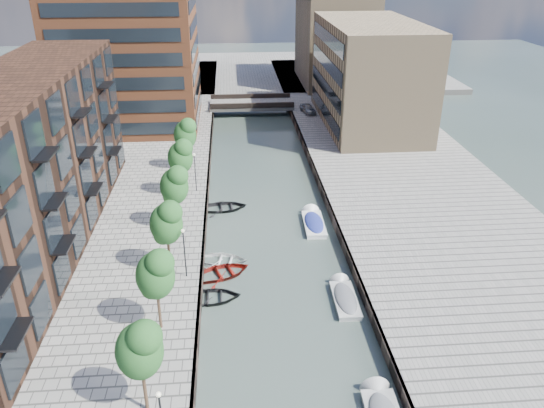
{
  "coord_description": "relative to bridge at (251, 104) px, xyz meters",
  "views": [
    {
      "loc": [
        -3.36,
        -10.8,
        23.93
      ],
      "look_at": [
        0.0,
        31.06,
        3.5
      ],
      "focal_mm": 35.0,
      "sensor_mm": 36.0,
      "label": 1
    }
  ],
  "objects": [
    {
      "name": "tree_5",
      "position": [
        -8.5,
        -33.0,
        3.92
      ],
      "size": [
        2.5,
        2.5,
        5.95
      ],
      "color": "#382619",
      "rests_on": "quay_left"
    },
    {
      "name": "tree_6",
      "position": [
        -8.5,
        -26.0,
        3.92
      ],
      "size": [
        2.5,
        2.5,
        5.95
      ],
      "color": "#382619",
      "rests_on": "quay_left"
    },
    {
      "name": "sloop_2",
      "position": [
        -4.48,
        -46.6,
        -1.39
      ],
      "size": [
        5.56,
        4.8,
        0.97
      ],
      "primitive_type": "imported",
      "rotation": [
        0.0,
        0.0,
        1.94
      ],
      "color": "maroon",
      "rests_on": "ground"
    },
    {
      "name": "apartment_block",
      "position": [
        -20.0,
        -42.0,
        6.61
      ],
      "size": [
        8.0,
        38.0,
        14.0
      ],
      "primitive_type": "cube",
      "color": "black",
      "rests_on": "quay_left"
    },
    {
      "name": "sloop_1",
      "position": [
        -5.28,
        -49.86,
        -1.39
      ],
      "size": [
        4.58,
        3.35,
        0.93
      ],
      "primitive_type": "imported",
      "rotation": [
        0.0,
        0.0,
        1.61
      ],
      "color": "black",
      "rests_on": "ground"
    },
    {
      "name": "tree_1",
      "position": [
        -8.5,
        -61.0,
        3.92
      ],
      "size": [
        2.5,
        2.5,
        5.95
      ],
      "color": "#382619",
      "rests_on": "quay_left"
    },
    {
      "name": "sloop_4",
      "position": [
        -4.36,
        -34.64,
        -1.39
      ],
      "size": [
        5.04,
        3.85,
        0.97
      ],
      "primitive_type": "imported",
      "rotation": [
        0.0,
        0.0,
        1.68
      ],
      "color": "black",
      "rests_on": "ground"
    },
    {
      "name": "sloop_3",
      "position": [
        -4.46,
        -44.58,
        -1.39
      ],
      "size": [
        4.53,
        3.54,
        0.86
      ],
      "primitive_type": "imported",
      "rotation": [
        0.0,
        0.0,
        1.42
      ],
      "color": "silver",
      "rests_on": "ground"
    },
    {
      "name": "far_closure",
      "position": [
        0.0,
        28.0,
        -0.89
      ],
      "size": [
        80.0,
        40.0,
        1.0
      ],
      "primitive_type": "cube",
      "color": "gray",
      "rests_on": "ground"
    },
    {
      "name": "lamp_2",
      "position": [
        -7.2,
        -32.0,
        2.12
      ],
      "size": [
        0.24,
        0.24,
        4.12
      ],
      "color": "black",
      "rests_on": "quay_left"
    },
    {
      "name": "quay_wall_left",
      "position": [
        -6.1,
        -32.0,
        -0.89
      ],
      "size": [
        0.25,
        140.0,
        1.0
      ],
      "primitive_type": "cube",
      "color": "#332823",
      "rests_on": "ground"
    },
    {
      "name": "motorboat_3",
      "position": [
        4.16,
        -38.49,
        -1.17
      ],
      "size": [
        2.03,
        5.45,
        1.8
      ],
      "color": "white",
      "rests_on": "ground"
    },
    {
      "name": "car",
      "position": [
        8.45,
        -4.44,
        0.28
      ],
      "size": [
        2.4,
        4.21,
        1.35
      ],
      "primitive_type": "imported",
      "rotation": [
        0.0,
        0.0,
        0.21
      ],
      "color": "gray",
      "rests_on": "quay_right"
    },
    {
      "name": "tower",
      "position": [
        -17.0,
        -7.0,
        14.61
      ],
      "size": [
        18.0,
        18.0,
        30.0
      ],
      "primitive_type": "cube",
      "color": "brown",
      "rests_on": "quay_left"
    },
    {
      "name": "quay_wall_right",
      "position": [
        6.1,
        -32.0,
        -0.89
      ],
      "size": [
        0.25,
        140.0,
        1.0
      ],
      "primitive_type": "cube",
      "color": "#332823",
      "rests_on": "ground"
    },
    {
      "name": "tree_2",
      "position": [
        -8.5,
        -54.0,
        3.92
      ],
      "size": [
        2.5,
        2.5,
        5.95
      ],
      "color": "#382619",
      "rests_on": "quay_left"
    },
    {
      "name": "quay_right",
      "position": [
        16.0,
        -32.0,
        -0.89
      ],
      "size": [
        20.0,
        140.0,
        1.0
      ],
      "primitive_type": "cube",
      "color": "gray",
      "rests_on": "ground"
    },
    {
      "name": "water",
      "position": [
        0.0,
        -32.0,
        -1.39
      ],
      "size": [
        300.0,
        300.0,
        0.0
      ],
      "primitive_type": "plane",
      "color": "#38473F",
      "rests_on": "ground"
    },
    {
      "name": "motorboat_4",
      "position": [
        4.67,
        -50.57,
        -1.19
      ],
      "size": [
        1.8,
        4.93,
        1.63
      ],
      "color": "#B9B9B7",
      "rests_on": "ground"
    },
    {
      "name": "lamp_1",
      "position": [
        -7.2,
        -48.0,
        2.12
      ],
      "size": [
        0.24,
        0.24,
        4.12
      ],
      "color": "black",
      "rests_on": "quay_left"
    },
    {
      "name": "tree_3",
      "position": [
        -8.5,
        -47.0,
        3.92
      ],
      "size": [
        2.5,
        2.5,
        5.95
      ],
      "color": "#382619",
      "rests_on": "quay_left"
    },
    {
      "name": "tan_block_near",
      "position": [
        16.0,
        -10.0,
        6.61
      ],
      "size": [
        12.0,
        25.0,
        14.0
      ],
      "primitive_type": "cube",
      "color": "#977D5C",
      "rests_on": "quay_right"
    },
    {
      "name": "tree_4",
      "position": [
        -8.5,
        -40.0,
        3.92
      ],
      "size": [
        2.5,
        2.5,
        5.95
      ],
      "color": "#382619",
      "rests_on": "quay_left"
    },
    {
      "name": "bridge",
      "position": [
        0.0,
        0.0,
        0.0
      ],
      "size": [
        13.0,
        6.0,
        1.3
      ],
      "color": "gray",
      "rests_on": "ground"
    },
    {
      "name": "tan_block_far",
      "position": [
        16.0,
        16.0,
        7.61
      ],
      "size": [
        12.0,
        20.0,
        16.0
      ],
      "primitive_type": "cube",
      "color": "#977D5C",
      "rests_on": "quay_right"
    }
  ]
}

